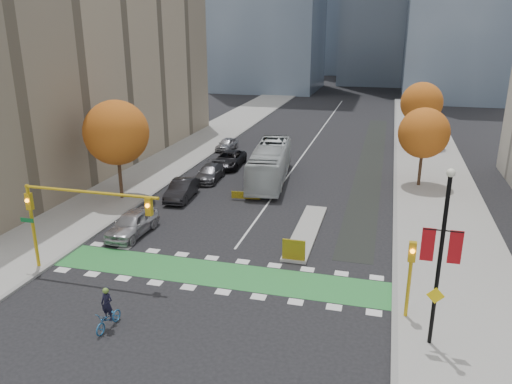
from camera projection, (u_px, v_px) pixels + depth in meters
The scene contains 24 objects.
ground at pixel (208, 286), 27.60m from camera, with size 300.00×300.00×0.00m, color black.
sidewalk_west at pixel (149, 171), 49.22m from camera, with size 7.00×120.00×0.15m, color gray.
sidewalk_east at pixel (438, 194), 42.62m from camera, with size 7.00×120.00×0.15m, color gray.
curb_west at pixel (182, 174), 48.36m from camera, with size 0.30×120.00×0.16m, color gray.
curb_east at pixel (395, 191), 43.47m from camera, with size 0.30×120.00×0.16m, color gray.
bike_crossing at pixel (217, 274), 28.98m from camera, with size 20.00×3.00×0.01m, color #287C36.
centre_line at pixel (315, 138), 64.28m from camera, with size 0.15×70.00×0.01m, color silver.
bike_lane_paint at pixel (371, 161), 53.28m from camera, with size 2.50×50.00×0.01m, color black.
median_island at pixel (306, 231), 34.85m from camera, with size 1.60×10.00×0.16m, color gray.
hazard_board at pixel (294, 250), 30.22m from camera, with size 1.40×0.12×1.30m, color yellow.
building_west at pixel (54, 39), 49.70m from camera, with size 16.00×44.00×25.00m, color gray.
tree_west at pixel (116, 133), 39.77m from camera, with size 5.20×5.20×8.22m.
tree_east_near at pixel (424, 133), 43.31m from camera, with size 4.40×4.40×7.08m.
tree_east_far at pixel (422, 103), 57.74m from camera, with size 4.80×4.80×7.65m.
traffic_signal_west at pixel (69, 208), 27.80m from camera, with size 8.53×0.56×5.20m.
traffic_signal_east at pixel (410, 268), 23.71m from camera, with size 0.35×0.43×4.10m.
banner_lamppost at pixel (441, 252), 21.04m from camera, with size 1.65×0.36×8.28m.
cyclist at pixel (108, 315), 23.53m from camera, with size 0.81×1.92×2.16m.
bus at pixel (270, 164), 45.85m from camera, with size 2.83×12.10×3.37m, color silver.
parked_car_a at pixel (132, 223), 34.15m from camera, with size 2.00×4.97×1.69m, color #A6A6AC.
parked_car_b at pixel (182, 190), 41.37m from camera, with size 1.70×4.87×1.60m, color black.
parked_car_c at pixel (210, 173), 46.44m from camera, with size 1.99×4.89×1.42m, color #45454A.
parked_car_d at pixel (229, 159), 50.93m from camera, with size 2.58×5.60×1.56m, color black.
parked_car_e at pixel (227, 144), 57.92m from camera, with size 1.63×4.06×1.38m, color #9F9FA5.
Camera 1 is at (8.90, -23.03, 13.66)m, focal length 35.00 mm.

